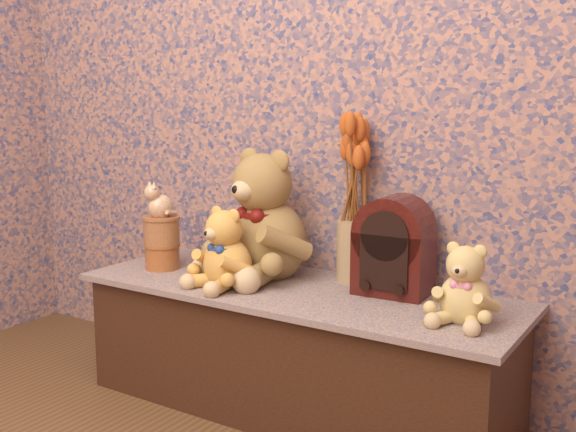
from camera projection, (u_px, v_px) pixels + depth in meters
name	position (u px, v px, depth m)	size (l,w,h in m)	color
display_shelf	(296.00, 348.00, 2.23)	(1.45, 0.52, 0.41)	#3C4E7B
teddy_large	(267.00, 208.00, 2.31)	(0.37, 0.44, 0.46)	olive
teddy_medium	(227.00, 244.00, 2.19)	(0.22, 0.26, 0.28)	#CE883A
teddy_small	(466.00, 280.00, 1.84)	(0.19, 0.22, 0.24)	#DCB568
cathedral_radio	(394.00, 245.00, 2.11)	(0.22, 0.16, 0.31)	#350D09
ceramic_vase	(355.00, 251.00, 2.26)	(0.12, 0.12, 0.20)	tan
dried_stalks	(357.00, 152.00, 2.20)	(0.24, 0.24, 0.45)	#C4551F
biscuit_tin_lower	(162.00, 256.00, 2.44)	(0.12, 0.12, 0.09)	#B68435
biscuit_tin_upper	(162.00, 231.00, 2.42)	(0.13, 0.13, 0.10)	tan
cat_figurine	(161.00, 199.00, 2.40)	(0.10, 0.11, 0.13)	silver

